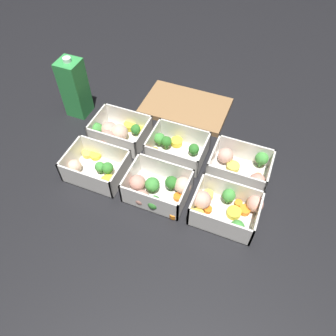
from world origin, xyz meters
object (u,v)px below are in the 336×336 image
container_near_left (96,168)px  container_far_center (176,149)px  container_near_right (226,207)px  juice_carton (75,88)px  container_far_right (240,168)px  container_far_left (117,132)px  container_near_center (158,189)px

container_near_left → container_far_center: size_ratio=1.03×
container_near_right → juice_carton: (-0.55, 0.20, 0.07)m
container_near_right → container_far_right: (0.00, 0.14, 0.00)m
container_near_right → juice_carton: bearing=160.0°
container_near_right → container_far_left: same height
container_near_right → container_far_right: 0.14m
container_far_center → juice_carton: bearing=170.5°
container_far_left → container_far_center: bearing=1.7°
container_near_center → container_far_center: bearing=92.3°
container_far_right → juice_carton: size_ratio=0.83×
container_far_left → container_near_center: bearing=-36.4°
container_near_left → juice_carton: 0.29m
container_near_left → container_near_center: size_ratio=0.94×
container_far_right → container_far_center: bearing=-180.0°
container_far_center → container_far_right: (0.19, 0.00, 0.00)m
container_far_center → container_far_right: 0.19m
container_near_left → juice_carton: size_ratio=0.83×
container_far_left → container_far_center: same height
container_near_left → container_far_left: (-0.01, 0.14, 0.00)m
container_near_center → container_far_left: size_ratio=1.06×
container_near_right → container_near_center: bearing=-176.5°
container_near_center → juice_carton: (-0.37, 0.21, 0.07)m
container_near_left → container_near_center: bearing=-1.2°
container_near_center → juice_carton: bearing=150.2°
container_near_center → container_far_right: size_ratio=1.06×
container_far_left → container_far_center: size_ratio=1.04×
container_near_left → container_far_right: (0.37, 0.15, 0.00)m
container_near_right → container_near_left: bearing=-178.9°
container_near_center → container_far_right: (0.19, 0.15, -0.00)m
container_far_center → container_near_center: bearing=-87.7°
container_near_right → container_far_left: size_ratio=1.16×
container_near_center → container_far_center: (-0.01, 0.15, -0.00)m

